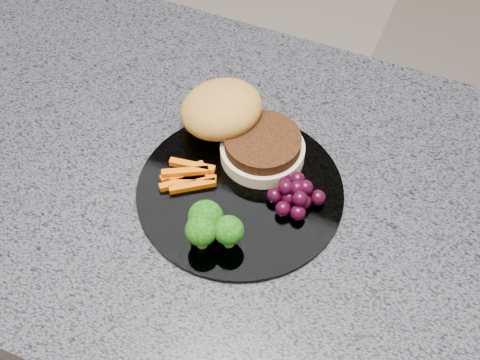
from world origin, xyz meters
name	(u,v)px	position (x,y,z in m)	size (l,w,h in m)	color
island_cabinet	(204,328)	(0.00, 0.00, 0.43)	(1.20, 0.60, 0.86)	#55311D
countertop	(189,179)	(0.00, 0.00, 0.88)	(1.20, 0.60, 0.04)	#4E4E59
plate	(240,191)	(0.08, -0.01, 0.90)	(0.26, 0.26, 0.01)	white
burger	(236,125)	(0.04, 0.07, 0.93)	(0.20, 0.16, 0.06)	beige
carrot_sticks	(188,175)	(0.01, -0.02, 0.91)	(0.07, 0.06, 0.02)	#E35C03
broccoli	(210,225)	(0.07, -0.09, 0.93)	(0.07, 0.06, 0.05)	olive
grape_bunch	(295,193)	(0.14, 0.00, 0.92)	(0.07, 0.06, 0.03)	black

